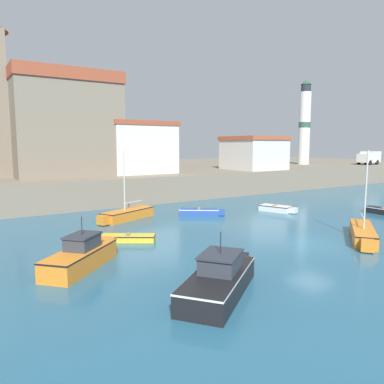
{
  "coord_description": "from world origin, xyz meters",
  "views": [
    {
      "loc": [
        -18.42,
        -14.93,
        6.06
      ],
      "look_at": [
        -1.01,
        12.08,
        2.0
      ],
      "focal_mm": 35.0,
      "sensor_mm": 36.0,
      "label": 1
    }
  ],
  "objects": [
    {
      "name": "dinghy_blue_5",
      "position": [
        -0.54,
        11.47,
        0.31
      ],
      "size": [
        3.72,
        2.99,
        0.65
      ],
      "color": "#284C9E",
      "rests_on": "ground"
    },
    {
      "name": "ground_plane",
      "position": [
        0.0,
        0.0,
        0.0
      ],
      "size": [
        200.0,
        200.0,
        0.0
      ],
      "primitive_type": "plane",
      "color": "#28607F"
    },
    {
      "name": "quay_seawall",
      "position": [
        0.0,
        38.85,
        1.39
      ],
      "size": [
        120.0,
        40.0,
        2.77
      ],
      "primitive_type": "cube",
      "color": "gray",
      "rests_on": "ground"
    },
    {
      "name": "sailboat_orange_1",
      "position": [
        3.47,
        -1.18,
        0.46
      ],
      "size": [
        5.6,
        4.58,
        5.73
      ],
      "color": "orange",
      "rests_on": "ground"
    },
    {
      "name": "truck_on_quay",
      "position": [
        40.39,
        21.73,
        3.99
      ],
      "size": [
        4.48,
        2.51,
        2.2
      ],
      "color": "silver",
      "rests_on": "quay_seawall"
    },
    {
      "name": "sailboat_orange_4",
      "position": [
        -6.65,
        13.15,
        0.45
      ],
      "size": [
        5.52,
        3.32,
        5.65
      ],
      "color": "orange",
      "rests_on": "ground"
    },
    {
      "name": "harbor_shed_mid_row",
      "position": [
        0.0,
        24.45,
        5.76
      ],
      "size": [
        7.95,
        4.58,
        5.93
      ],
      "color": "silver",
      "rests_on": "quay_seawall"
    },
    {
      "name": "motorboat_black_6",
      "position": [
        -9.45,
        -3.12,
        0.62
      ],
      "size": [
        5.84,
        4.91,
        2.56
      ],
      "color": "black",
      "rests_on": "ground"
    },
    {
      "name": "dinghy_yellow_3",
      "position": [
        -9.4,
        6.73,
        0.23
      ],
      "size": [
        3.66,
        2.8,
        0.48
      ],
      "color": "yellow",
      "rests_on": "ground"
    },
    {
      "name": "lighthouse",
      "position": [
        32.0,
        28.36,
        9.59
      ],
      "size": [
        1.93,
        1.93,
        14.01
      ],
      "color": "silver",
      "rests_on": "quay_seawall"
    },
    {
      "name": "motorboat_orange_0",
      "position": [
        -13.25,
        3.14,
        0.63
      ],
      "size": [
        4.86,
        4.67,
        2.57
      ],
      "color": "orange",
      "rests_on": "ground"
    },
    {
      "name": "harbor_shed_near_wharf",
      "position": [
        16.0,
        23.13,
        5.0
      ],
      "size": [
        6.83,
        7.23,
        4.41
      ],
      "color": "silver",
      "rests_on": "quay_seawall"
    },
    {
      "name": "church",
      "position": [
        -8.92,
        30.01,
        8.6
      ],
      "size": [
        15.11,
        16.25,
        16.31
      ],
      "color": "gray",
      "rests_on": "quay_seawall"
    },
    {
      "name": "dinghy_white_2",
      "position": [
        6.4,
        9.22,
        0.29
      ],
      "size": [
        2.22,
        3.56,
        0.61
      ],
      "color": "white",
      "rests_on": "ground"
    }
  ]
}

